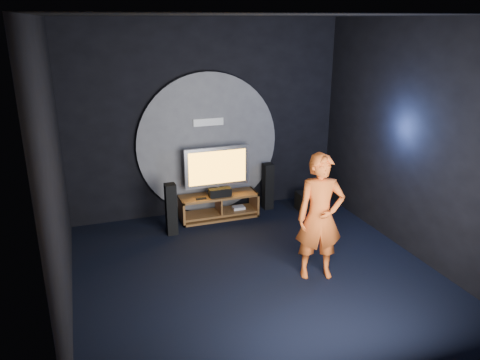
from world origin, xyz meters
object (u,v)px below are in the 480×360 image
object	(u,v)px
player	(320,217)
subwoofer	(306,201)
tower_speaker_left	(171,209)
media_console	(219,208)
tower_speaker_right	(268,186)
tv	(217,169)

from	to	relation	value
player	subwoofer	bearing A→B (deg)	81.60
tower_speaker_left	player	world-z (taller)	player
media_console	tower_speaker_left	bearing A→B (deg)	-158.04
tower_speaker_right	subwoofer	distance (m)	0.77
tower_speaker_left	player	distance (m)	2.67
tower_speaker_right	media_console	bearing A→B (deg)	-172.10
tv	tower_speaker_left	xyz separation A→B (m)	(-0.94, -0.45, -0.48)
player	tower_speaker_right	bearing A→B (deg)	98.00
media_console	tower_speaker_left	xyz separation A→B (m)	(-0.95, -0.38, 0.25)
tower_speaker_left	subwoofer	bearing A→B (deg)	4.38
tower_speaker_left	tower_speaker_right	world-z (taller)	same
tower_speaker_right	tower_speaker_left	bearing A→B (deg)	-165.07
media_console	player	bearing A→B (deg)	-73.26
media_console	tv	size ratio (longest dim) A/B	1.20
media_console	player	xyz separation A→B (m)	(0.72, -2.41, 0.70)
media_console	tower_speaker_left	size ratio (longest dim) A/B	1.60
tower_speaker_left	subwoofer	world-z (taller)	tower_speaker_left
tv	tower_speaker_left	size ratio (longest dim) A/B	1.33
tower_speaker_right	subwoofer	size ratio (longest dim) A/B	2.53
tv	tower_speaker_right	distance (m)	1.13
media_console	tower_speaker_right	size ratio (longest dim) A/B	1.60
media_console	tv	xyz separation A→B (m)	(-0.01, 0.07, 0.73)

